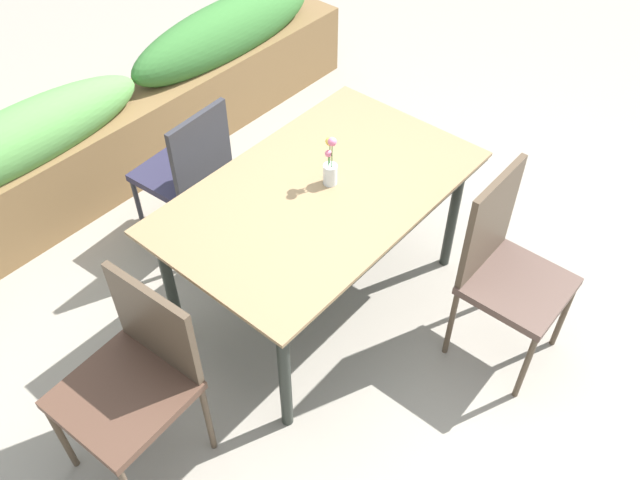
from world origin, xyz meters
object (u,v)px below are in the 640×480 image
object	(u,v)px
chair_end_left	(135,374)
planter_box	(142,111)
dining_table	(320,201)
flower_vase	(330,166)
chair_far_side	(189,169)
chair_near_right	(506,264)

from	to	relation	value
chair_end_left	planter_box	distance (m)	2.07
dining_table	chair_end_left	bearing A→B (deg)	179.75
flower_vase	planter_box	distance (m)	1.69
chair_end_left	flower_vase	bearing A→B (deg)	-93.95
dining_table	flower_vase	bearing A→B (deg)	-3.51
chair_far_side	planter_box	size ratio (longest dim) A/B	0.26
chair_far_side	dining_table	bearing A→B (deg)	-86.55
dining_table	planter_box	xyz separation A→B (m)	(0.18, 1.61, -0.31)
dining_table	planter_box	size ratio (longest dim) A/B	0.44
chair_end_left	chair_far_side	distance (m)	1.29
chair_end_left	planter_box	bearing A→B (deg)	-42.22
planter_box	dining_table	bearing A→B (deg)	-96.53
chair_end_left	chair_near_right	distance (m)	1.65
planter_box	chair_end_left	bearing A→B (deg)	-128.70
dining_table	chair_near_right	world-z (taller)	chair_near_right
chair_far_side	planter_box	distance (m)	0.86
chair_end_left	chair_far_side	xyz separation A→B (m)	(1.00, 0.81, -0.02)
chair_near_right	planter_box	size ratio (longest dim) A/B	0.29
chair_end_left	dining_table	bearing A→B (deg)	-93.76
chair_end_left	chair_near_right	size ratio (longest dim) A/B	0.92
chair_near_right	chair_far_side	distance (m)	1.69
planter_box	chair_near_right	bearing A→B (deg)	-86.41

